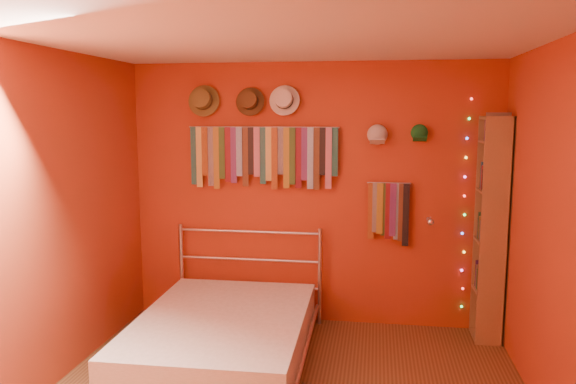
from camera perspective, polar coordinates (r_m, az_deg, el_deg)
The scene contains 15 objects.
back_wall at distance 5.38m, azimuth 2.42°, elevation -0.26°, with size 3.50×0.02×2.50m, color #B03E1C.
right_wall at distance 3.80m, azimuth 26.36°, elevation -4.63°, with size 0.02×3.50×2.50m, color #B03E1C.
left_wall at distance 4.32m, azimuth -24.28°, elevation -3.04°, with size 0.02×3.50×2.50m, color #B03E1C.
ceiling at distance 3.62m, azimuth -0.77°, elevation 15.53°, with size 3.50×3.50×0.02m, color white.
tie_rack at distance 5.35m, azimuth -2.63°, elevation 3.86°, with size 1.45×0.03×0.60m.
small_tie_rack at distance 5.30m, azimuth 10.21°, elevation -1.81°, with size 0.40×0.03×0.59m.
fedora_olive at distance 5.45m, azimuth -8.67°, elevation 9.24°, with size 0.30×0.17×0.30m.
fedora_brown at distance 5.33m, azimuth -3.96°, elevation 9.23°, with size 0.27×0.15×0.27m.
fedora_white at distance 5.27m, azimuth -0.42°, elevation 9.39°, with size 0.29×0.16×0.28m.
cap_white at distance 5.24m, azimuth 9.06°, elevation 5.76°, with size 0.18×0.23×0.18m.
cap_green at distance 5.25m, azimuth 13.20°, elevation 5.86°, with size 0.17×0.21×0.17m.
fairy_lights at distance 5.38m, azimuth 17.53°, elevation -1.31°, with size 0.05×0.02×1.95m.
reading_lamp at distance 5.19m, azimuth 14.24°, elevation -2.90°, with size 0.06×0.28×0.08m.
bookshelf at distance 5.27m, azimuth 20.34°, elevation -3.49°, with size 0.25×0.34×2.00m.
bed at distance 4.74m, azimuth -6.67°, elevation -14.46°, with size 1.44×1.95×0.94m.
Camera 1 is at (0.61, -3.54, 2.03)m, focal length 35.00 mm.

